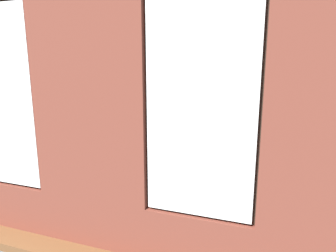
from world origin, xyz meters
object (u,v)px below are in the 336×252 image
object	(u,v)px
cup_ceramic	(200,140)
media_console	(81,136)
couch_by_window	(83,188)
potted_plant_between_couches	(174,186)
candle_jar	(176,138)
potted_plant_corner_far_left	(327,199)
tv_flatscreen	(80,110)
table_plant_small	(182,137)
couch_left	(296,174)
potted_plant_corner_near_left	(297,122)
remote_silver	(163,142)
potted_plant_foreground_right	(122,117)
coffee_table	(182,145)
remote_black	(185,144)

from	to	relation	value
cup_ceramic	media_console	distance (m)	3.05
couch_by_window	potted_plant_between_couches	bearing A→B (deg)	-177.86
candle_jar	potted_plant_between_couches	size ratio (longest dim) A/B	0.13
cup_ceramic	potted_plant_corner_far_left	bearing A→B (deg)	126.00
tv_flatscreen	potted_plant_corner_far_left	size ratio (longest dim) A/B	0.78
candle_jar	table_plant_small	xyz separation A→B (m)	(-0.16, 0.10, 0.07)
couch_left	cup_ceramic	world-z (taller)	couch_left
couch_by_window	potted_plant_corner_near_left	distance (m)	5.32
tv_flatscreen	couch_left	bearing A→B (deg)	166.32
couch_left	tv_flatscreen	xyz separation A→B (m)	(4.85, -1.18, 0.59)
table_plant_small	remote_silver	world-z (taller)	table_plant_small
remote_silver	candle_jar	bearing A→B (deg)	46.95
potted_plant_foreground_right	potted_plant_corner_far_left	bearing A→B (deg)	136.84
couch_by_window	tv_flatscreen	size ratio (longest dim) A/B	1.63
table_plant_small	potted_plant_foreground_right	size ratio (longest dim) A/B	0.22
candle_jar	potted_plant_foreground_right	bearing A→B (deg)	-38.01
table_plant_small	potted_plant_foreground_right	xyz separation A→B (m)	(2.40, -1.85, -0.05)
coffee_table	candle_jar	world-z (taller)	candle_jar
cup_ceramic	table_plant_small	world-z (taller)	table_plant_small
couch_by_window	candle_jar	size ratio (longest dim) A/B	16.63
couch_left	potted_plant_corner_far_left	xyz separation A→B (m)	(-0.16, 1.68, 0.36)
media_console	potted_plant_foreground_right	xyz separation A→B (m)	(-0.29, -1.57, 0.22)
cup_ceramic	potted_plant_corner_far_left	size ratio (longest dim) A/B	0.07
couch_by_window	potted_plant_corner_far_left	world-z (taller)	potted_plant_corner_far_left
couch_left	tv_flatscreen	world-z (taller)	tv_flatscreen
couch_left	potted_plant_between_couches	xyz separation A→B (m)	(1.53, 1.53, 0.19)
coffee_table	table_plant_small	xyz separation A→B (m)	(-0.00, 0.00, 0.18)
media_console	tv_flatscreen	size ratio (longest dim) A/B	1.05
potted_plant_foreground_right	potted_plant_corner_far_left	distance (m)	6.47
cup_ceramic	remote_black	bearing A→B (deg)	44.61
potted_plant_between_couches	remote_black	bearing A→B (deg)	-76.93
remote_black	remote_silver	xyz separation A→B (m)	(0.48, 0.00, 0.00)
couch_by_window	potted_plant_corner_near_left	world-z (taller)	potted_plant_corner_near_left
media_console	coffee_table	bearing A→B (deg)	174.08
remote_black	media_console	world-z (taller)	media_console
potted_plant_foreground_right	potted_plant_corner_near_left	world-z (taller)	potted_plant_corner_near_left
cup_ceramic	candle_jar	size ratio (longest dim) A/B	0.95
potted_plant_between_couches	couch_by_window	bearing A→B (deg)	2.14
coffee_table	potted_plant_foreground_right	size ratio (longest dim) A/B	1.20
potted_plant_foreground_right	potted_plant_corner_near_left	size ratio (longest dim) A/B	0.93
potted_plant_corner_far_left	potted_plant_foreground_right	bearing A→B (deg)	-43.16
couch_by_window	potted_plant_corner_near_left	size ratio (longest dim) A/B	1.56
remote_black	potted_plant_between_couches	world-z (taller)	potted_plant_between_couches
potted_plant_foreground_right	potted_plant_corner_far_left	size ratio (longest dim) A/B	0.76
cup_ceramic	candle_jar	distance (m)	0.51
couch_left	remote_black	size ratio (longest dim) A/B	11.02
couch_by_window	remote_black	world-z (taller)	couch_by_window
potted_plant_foreground_right	remote_black	bearing A→B (deg)	141.80
couch_left	tv_flatscreen	bearing A→B (deg)	-105.34
couch_by_window	cup_ceramic	xyz separation A→B (m)	(-1.05, -2.61, 0.14)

